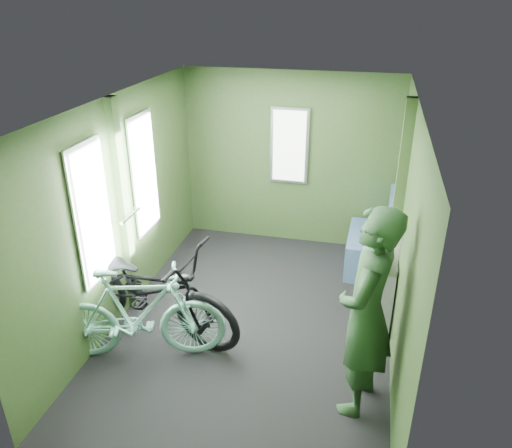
{
  "coord_description": "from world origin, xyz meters",
  "views": [
    {
      "loc": [
        1.02,
        -4.21,
        3.2
      ],
      "look_at": [
        0.0,
        0.1,
        1.1
      ],
      "focal_mm": 35.0,
      "sensor_mm": 36.0,
      "label": 1
    }
  ],
  "objects_px": {
    "bicycle_black": "(153,331)",
    "waste_box": "(380,297)",
    "bicycle_mint": "(144,356)",
    "bench_seat": "(371,247)",
    "passenger": "(366,314)"
  },
  "relations": [
    {
      "from": "bicycle_mint",
      "to": "waste_box",
      "type": "height_order",
      "value": "waste_box"
    },
    {
      "from": "bicycle_black",
      "to": "bicycle_mint",
      "type": "distance_m",
      "value": 0.37
    },
    {
      "from": "bicycle_black",
      "to": "bicycle_mint",
      "type": "xyz_separation_m",
      "value": [
        0.07,
        -0.37,
        0.0
      ]
    },
    {
      "from": "passenger",
      "to": "bench_seat",
      "type": "xyz_separation_m",
      "value": [
        0.03,
        2.34,
        -0.62
      ]
    },
    {
      "from": "bicycle_mint",
      "to": "passenger",
      "type": "height_order",
      "value": "passenger"
    },
    {
      "from": "bicycle_black",
      "to": "waste_box",
      "type": "distance_m",
      "value": 2.33
    },
    {
      "from": "bicycle_black",
      "to": "waste_box",
      "type": "height_order",
      "value": "waste_box"
    },
    {
      "from": "bicycle_mint",
      "to": "passenger",
      "type": "relative_size",
      "value": 0.89
    },
    {
      "from": "bicycle_mint",
      "to": "waste_box",
      "type": "bearing_deg",
      "value": -82.68
    },
    {
      "from": "bicycle_mint",
      "to": "bench_seat",
      "type": "height_order",
      "value": "bench_seat"
    },
    {
      "from": "passenger",
      "to": "waste_box",
      "type": "bearing_deg",
      "value": -174.63
    },
    {
      "from": "bicycle_black",
      "to": "bicycle_mint",
      "type": "relative_size",
      "value": 1.27
    },
    {
      "from": "bicycle_black",
      "to": "bench_seat",
      "type": "distance_m",
      "value": 2.83
    },
    {
      "from": "bicycle_mint",
      "to": "waste_box",
      "type": "relative_size",
      "value": 1.95
    },
    {
      "from": "bicycle_black",
      "to": "passenger",
      "type": "distance_m",
      "value": 2.33
    }
  ]
}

